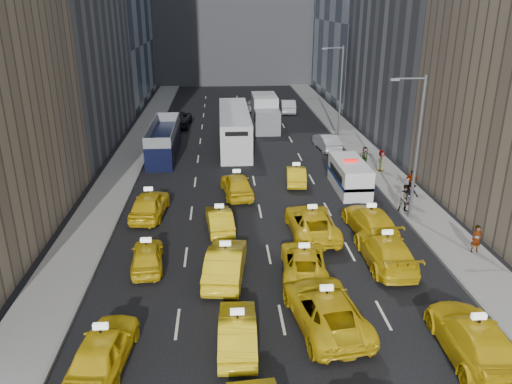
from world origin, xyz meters
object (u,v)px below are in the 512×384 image
double_decker (164,140)px  pedestrian_0 (477,239)px  city_bus (234,128)px  box_truck (265,113)px  nypd_van (350,176)px

double_decker → pedestrian_0: 27.50m
city_bus → box_truck: (3.54, 6.78, 0.02)m
nypd_van → double_decker: bearing=149.9°
city_bus → box_truck: bearing=64.4°
nypd_van → double_decker: double_decker is taller
nypd_van → city_bus: city_bus is taller
box_truck → pedestrian_0: bearing=-70.4°
double_decker → box_truck: (9.89, 9.66, 0.29)m
pedestrian_0 → box_truck: bearing=110.8°
double_decker → pedestrian_0: bearing=-51.0°
nypd_van → pedestrian_0: bearing=-63.0°
nypd_van → pedestrian_0: nypd_van is taller
nypd_van → box_truck: size_ratio=0.73×
double_decker → pedestrian_0: double_decker is taller
double_decker → city_bus: city_bus is taller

